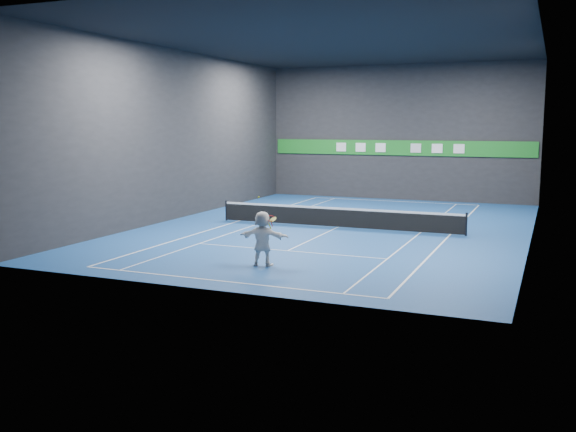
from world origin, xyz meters
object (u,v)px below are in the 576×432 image
at_px(player, 263,238).
at_px(tennis_ball, 259,197).
at_px(tennis_net, 337,217).
at_px(tennis_racket, 271,220).

height_order(player, tennis_ball, tennis_ball).
relative_size(tennis_ball, tennis_net, 0.01).
distance_m(player, tennis_net, 9.27).
bearing_deg(tennis_ball, player, -20.06).
height_order(player, tennis_net, player).
bearing_deg(tennis_racket, tennis_ball, 177.85).
relative_size(player, tennis_racket, 3.88).
bearing_deg(tennis_net, tennis_racket, -86.75).
bearing_deg(tennis_racket, player, -171.04).
relative_size(tennis_net, tennis_racket, 24.29).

